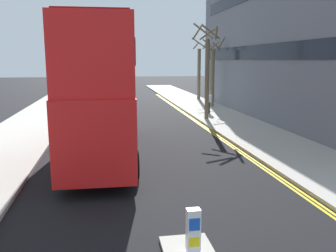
{
  "coord_description": "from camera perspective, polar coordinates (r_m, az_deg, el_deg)",
  "views": [
    {
      "loc": [
        -1.64,
        -1.65,
        4.17
      ],
      "look_at": [
        0.5,
        11.0,
        1.8
      ],
      "focal_mm": 38.52,
      "sensor_mm": 36.0,
      "label": 1
    }
  ],
  "objects": [
    {
      "name": "sidewalk_right",
      "position": [
        19.87,
        14.82,
        -1.81
      ],
      "size": [
        4.0,
        80.0,
        0.14
      ],
      "primitive_type": "cube",
      "color": "#ADA89E",
      "rests_on": "ground"
    },
    {
      "name": "sidewalk_left",
      "position": [
        18.76,
        -24.39,
        -3.12
      ],
      "size": [
        4.0,
        80.0,
        0.14
      ],
      "primitive_type": "cube",
      "color": "#ADA89E",
      "rests_on": "ground"
    },
    {
      "name": "kerb_line_outer",
      "position": [
        17.29,
        11.18,
        -3.69
      ],
      "size": [
        0.1,
        56.0,
        0.01
      ],
      "primitive_type": "cube",
      "color": "yellow",
      "rests_on": "ground"
    },
    {
      "name": "kerb_line_inner",
      "position": [
        17.23,
        10.68,
        -3.72
      ],
      "size": [
        0.1,
        56.0,
        0.01
      ],
      "primitive_type": "cube",
      "color": "yellow",
      "rests_on": "ground"
    },
    {
      "name": "keep_left_bollard",
      "position": [
        7.7,
        4.01,
        -17.11
      ],
      "size": [
        0.36,
        0.28,
        1.11
      ],
      "color": "silver",
      "rests_on": "traffic_island"
    },
    {
      "name": "double_decker_bus_away",
      "position": [
        15.75,
        -10.72,
        6.13
      ],
      "size": [
        2.98,
        10.86,
        5.64
      ],
      "color": "red",
      "rests_on": "ground"
    },
    {
      "name": "pedestrian_far",
      "position": [
        27.54,
        6.48,
        3.75
      ],
      "size": [
        0.34,
        0.22,
        1.62
      ],
      "color": "#2D2D38",
      "rests_on": "sidewalk_right"
    },
    {
      "name": "street_tree_near",
      "position": [
        31.56,
        7.06,
        8.13
      ],
      "size": [
        1.8,
        1.77,
        5.93
      ],
      "color": "#6B6047",
      "rests_on": "sidewalk_right"
    },
    {
      "name": "street_tree_mid",
      "position": [
        24.72,
        6.19,
        8.76
      ],
      "size": [
        1.85,
        2.16,
        6.46
      ],
      "color": "#6B6047",
      "rests_on": "sidewalk_right"
    },
    {
      "name": "street_tree_far",
      "position": [
        37.53,
        4.95,
        8.64
      ],
      "size": [
        1.79,
        1.79,
        6.21
      ],
      "color": "#6B6047",
      "rests_on": "sidewalk_right"
    },
    {
      "name": "townhouse_terrace_right",
      "position": [
        27.46,
        24.62,
        13.65
      ],
      "size": [
        10.08,
        28.0,
        12.28
      ],
      "color": "slate",
      "rests_on": "ground"
    }
  ]
}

